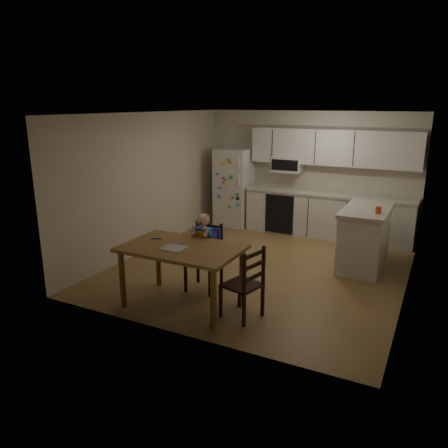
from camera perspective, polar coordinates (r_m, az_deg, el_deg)
name	(u,v)px	position (r m, az deg, el deg)	size (l,w,h in m)	color
room	(274,189)	(7.48, 6.54, 4.63)	(4.52, 5.01, 2.51)	olive
refrigerator	(234,187)	(9.66, 1.34, 4.80)	(0.72, 0.70, 1.70)	silver
kitchen_run	(328,194)	(9.06, 13.39, 3.84)	(3.37, 0.62, 2.15)	silver
kitchen_island	(364,238)	(7.58, 17.86, -1.69)	(0.71, 1.36, 1.00)	silver
red_cup	(378,210)	(7.15, 19.51, 1.75)	(0.09, 0.09, 0.11)	#D05121
dining_table	(182,255)	(5.80, -5.50, -4.01)	(1.55, 1.00, 0.83)	brown
napkin	(174,248)	(5.70, -6.59, -3.13)	(0.31, 0.27, 0.01)	#A8A8AD
toddler_spoon	(156,239)	(6.12, -8.93, -1.89)	(0.02, 0.02, 0.12)	#2B33CD
chair_booster	(205,244)	(6.31, -2.51, -2.58)	(0.45, 0.45, 1.15)	black
chair_side	(248,280)	(5.47, 3.14, -7.26)	(0.51, 0.51, 0.95)	black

